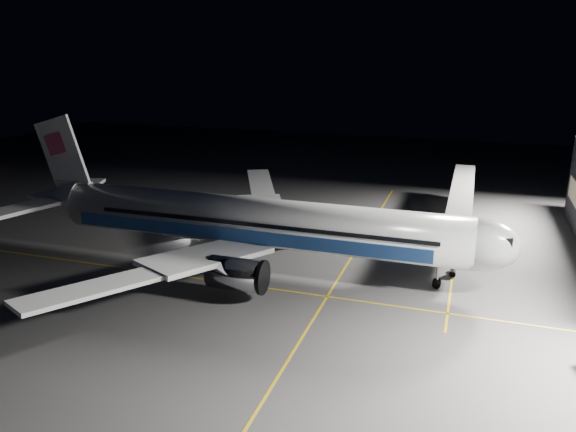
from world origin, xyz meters
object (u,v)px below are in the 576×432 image
at_px(safety_cone_a, 265,244).
at_px(safety_cone_b, 258,224).
at_px(safety_cone_c, 295,227).
at_px(airliner, 249,222).
at_px(baggage_tug, 200,227).
at_px(jet_bridge, 461,203).

relative_size(safety_cone_a, safety_cone_b, 1.25).
bearing_deg(safety_cone_c, airliner, -94.83).
bearing_deg(airliner, safety_cone_b, 107.17).
relative_size(baggage_tug, safety_cone_c, 4.97).
relative_size(jet_bridge, baggage_tug, 11.29).
bearing_deg(airliner, safety_cone_a, 92.72).
height_order(airliner, baggage_tug, airliner).
xyz_separation_m(airliner, jet_bridge, (23.08, 18.06, -0.58)).
bearing_deg(safety_cone_c, safety_cone_a, -100.65).
xyz_separation_m(airliner, safety_cone_c, (1.18, 14.00, -4.86)).
bearing_deg(airliner, baggage_tug, 142.80).
bearing_deg(jet_bridge, safety_cone_c, -169.50).
bearing_deg(safety_cone_a, jet_bridge, 26.98).
bearing_deg(baggage_tug, safety_cone_a, -0.04).
height_order(baggage_tug, safety_cone_b, baggage_tug).
distance_m(airliner, safety_cone_c, 14.87).
distance_m(jet_bridge, safety_cone_b, 28.00).
relative_size(baggage_tug, safety_cone_b, 5.62).
height_order(jet_bridge, safety_cone_c, jet_bridge).
distance_m(safety_cone_b, safety_cone_c, 5.44).
relative_size(jet_bridge, safety_cone_a, 50.74).
relative_size(airliner, safety_cone_c, 100.18).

